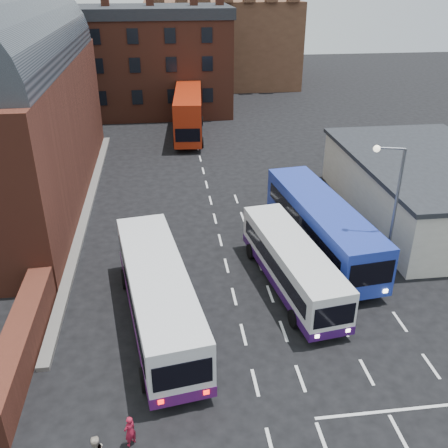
{
  "coord_description": "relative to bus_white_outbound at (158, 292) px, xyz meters",
  "views": [
    {
      "loc": [
        -3.32,
        -16.5,
        15.83
      ],
      "look_at": [
        0.0,
        10.0,
        2.2
      ],
      "focal_mm": 40.0,
      "sensor_mm": 36.0,
      "label": 1
    }
  ],
  "objects": [
    {
      "name": "ground",
      "position": [
        4.01,
        -3.74,
        -1.9
      ],
      "size": [
        180.0,
        180.0,
        0.0
      ],
      "primitive_type": "plane",
      "color": "black"
    },
    {
      "name": "forecourt_wall",
      "position": [
        -6.19,
        -1.74,
        -1.0
      ],
      "size": [
        1.2,
        10.0,
        1.8
      ],
      "primitive_type": "cube",
      "color": "#602B1E",
      "rests_on": "ground"
    },
    {
      "name": "cream_building",
      "position": [
        19.01,
        10.26,
        0.26
      ],
      "size": [
        10.4,
        16.4,
        4.25
      ],
      "color": "beige",
      "rests_on": "ground"
    },
    {
      "name": "brick_terrace",
      "position": [
        -1.99,
        42.26,
        3.6
      ],
      "size": [
        22.0,
        10.0,
        11.0
      ],
      "primitive_type": "cube",
      "color": "brown",
      "rests_on": "ground"
    },
    {
      "name": "castle_keep",
      "position": [
        10.01,
        62.26,
        4.1
      ],
      "size": [
        22.0,
        22.0,
        12.0
      ],
      "primitive_type": "cube",
      "color": "brown",
      "rests_on": "ground"
    },
    {
      "name": "bus_white_outbound",
      "position": [
        0.0,
        0.0,
        0.0
      ],
      "size": [
        4.44,
        12.06,
        3.21
      ],
      "rotation": [
        0.0,
        0.0,
        0.15
      ],
      "color": "silver",
      "rests_on": "ground"
    },
    {
      "name": "bus_white_inbound",
      "position": [
        7.24,
        2.36,
        -0.26
      ],
      "size": [
        3.74,
        10.41,
        2.78
      ],
      "rotation": [
        0.0,
        0.0,
        3.28
      ],
      "color": "silver",
      "rests_on": "ground"
    },
    {
      "name": "bus_blue",
      "position": [
        10.01,
        6.06,
        0.09
      ],
      "size": [
        4.26,
        12.57,
        3.36
      ],
      "rotation": [
        0.0,
        0.0,
        3.26
      ],
      "color": "#2035A4",
      "rests_on": "ground"
    },
    {
      "name": "bus_red_double",
      "position": [
        3.42,
        31.38,
        0.6
      ],
      "size": [
        3.66,
        11.94,
        4.71
      ],
      "rotation": [
        0.0,
        0.0,
        3.06
      ],
      "color": "#A0240D",
      "rests_on": "ground"
    },
    {
      "name": "street_lamp",
      "position": [
        12.34,
        2.3,
        2.94
      ],
      "size": [
        1.59,
        0.61,
        8.02
      ],
      "rotation": [
        0.0,
        0.0,
        -0.26
      ],
      "color": "#575A60",
      "rests_on": "ground"
    },
    {
      "name": "pedestrian_red",
      "position": [
        -1.15,
        -7.04,
        -1.21
      ],
      "size": [
        0.59,
        0.59,
        1.38
      ],
      "primitive_type": "imported",
      "rotation": [
        0.0,
        0.0,
        3.9
      ],
      "color": "maroon",
      "rests_on": "ground"
    }
  ]
}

